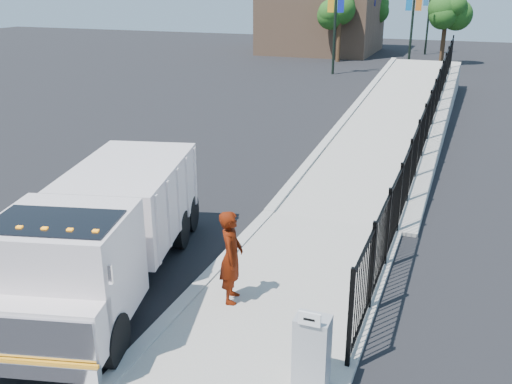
% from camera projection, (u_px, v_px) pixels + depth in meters
% --- Properties ---
extents(ground, '(120.00, 120.00, 0.00)m').
position_uv_depth(ground, '(209.00, 281.00, 12.65)').
color(ground, black).
rests_on(ground, ground).
extents(sidewalk, '(3.55, 12.00, 0.12)m').
position_uv_depth(sidewalk, '(258.00, 348.00, 10.23)').
color(sidewalk, '#9E998E').
rests_on(sidewalk, ground).
extents(curb, '(0.30, 12.00, 0.16)m').
position_uv_depth(curb, '(163.00, 325.00, 10.87)').
color(curb, '#ADAAA3').
rests_on(curb, ground).
extents(ramp, '(3.95, 24.06, 3.19)m').
position_uv_depth(ramp, '(401.00, 128.00, 25.97)').
color(ramp, '#9E998E').
rests_on(ramp, ground).
extents(iron_fence, '(0.10, 28.00, 1.80)m').
position_uv_depth(iron_fence, '(427.00, 131.00, 21.68)').
color(iron_fence, black).
rests_on(iron_fence, ground).
extents(truck, '(4.00, 7.61, 2.49)m').
position_uv_depth(truck, '(105.00, 229.00, 11.85)').
color(truck, black).
rests_on(truck, ground).
extents(worker, '(0.64, 0.81, 1.94)m').
position_uv_depth(worker, '(231.00, 257.00, 11.34)').
color(worker, '#501303').
rests_on(worker, sidewalk).
extents(utility_cabinet, '(0.55, 0.40, 1.25)m').
position_uv_depth(utility_cabinet, '(312.00, 352.00, 8.99)').
color(utility_cabinet, gray).
rests_on(utility_cabinet, sidewalk).
extents(arrow_sign, '(0.35, 0.04, 0.22)m').
position_uv_depth(arrow_sign, '(309.00, 319.00, 8.54)').
color(arrow_sign, white).
rests_on(arrow_sign, utility_cabinet).
extents(light_pole_0, '(3.77, 0.22, 8.00)m').
position_uv_depth(light_pole_0, '(340.00, 11.00, 39.46)').
color(light_pole_0, black).
rests_on(light_pole_0, ground).
extents(light_pole_1, '(3.77, 0.22, 8.00)m').
position_uv_depth(light_pole_1, '(409.00, 9.00, 42.06)').
color(light_pole_1, black).
rests_on(light_pole_1, ground).
extents(light_pole_2, '(3.77, 0.22, 8.00)m').
position_uv_depth(light_pole_2, '(372.00, 5.00, 49.97)').
color(light_pole_2, black).
rests_on(light_pole_2, ground).
extents(light_pole_3, '(3.78, 0.22, 8.00)m').
position_uv_depth(light_pole_3, '(426.00, 4.00, 50.85)').
color(light_pole_3, black).
rests_on(light_pole_3, ground).
extents(tree_0, '(2.53, 2.53, 5.26)m').
position_uv_depth(tree_0, '(340.00, 12.00, 46.14)').
color(tree_0, '#382314').
rests_on(tree_0, ground).
extents(tree_1, '(2.21, 2.21, 5.10)m').
position_uv_depth(tree_1, '(446.00, 14.00, 44.41)').
color(tree_1, '#382314').
rests_on(tree_1, ground).
extents(tree_2, '(2.69, 2.69, 5.35)m').
position_uv_depth(tree_2, '(375.00, 7.00, 54.69)').
color(tree_2, '#382314').
rests_on(tree_2, ground).
extents(building, '(10.00, 10.00, 8.00)m').
position_uv_depth(building, '(323.00, 8.00, 52.85)').
color(building, '#8C664C').
rests_on(building, ground).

